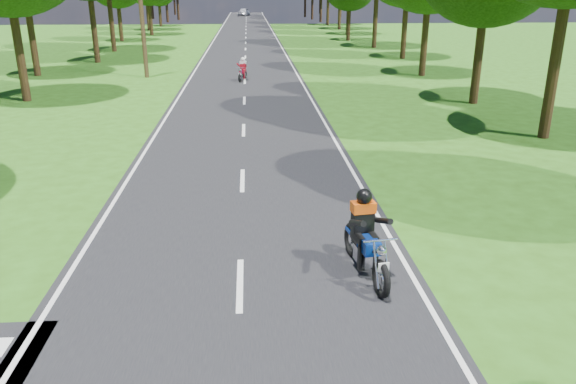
{
  "coord_description": "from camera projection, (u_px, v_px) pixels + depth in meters",
  "views": [
    {
      "loc": [
        0.26,
        -7.27,
        5.25
      ],
      "look_at": [
        1.04,
        4.0,
        1.1
      ],
      "focal_mm": 35.0,
      "sensor_mm": 36.0,
      "label": 1
    }
  ],
  "objects": [
    {
      "name": "ground",
      "position": [
        238.0,
        350.0,
        8.6
      ],
      "size": [
        160.0,
        160.0,
        0.0
      ],
      "primitive_type": "plane",
      "color": "#284F12",
      "rests_on": "ground"
    },
    {
      "name": "main_road",
      "position": [
        246.0,
        43.0,
        55.42
      ],
      "size": [
        7.0,
        140.0,
        0.02
      ],
      "primitive_type": "cube",
      "color": "black",
      "rests_on": "ground"
    },
    {
      "name": "road_markings",
      "position": [
        244.0,
        45.0,
        53.66
      ],
      "size": [
        7.4,
        140.0,
        0.01
      ],
      "color": "silver",
      "rests_on": "main_road"
    },
    {
      "name": "telegraph_pole",
      "position": [
        141.0,
        8.0,
        33.03
      ],
      "size": [
        1.2,
        0.26,
        8.0
      ],
      "color": "#382616",
      "rests_on": "ground"
    },
    {
      "name": "rider_near_blue",
      "position": [
        366.0,
        234.0,
        10.56
      ],
      "size": [
        0.95,
        2.09,
        1.68
      ],
      "primitive_type": null,
      "rotation": [
        0.0,
        0.0,
        0.14
      ],
      "color": "navy",
      "rests_on": "main_road"
    },
    {
      "name": "rider_far_red",
      "position": [
        242.0,
        69.0,
        32.9
      ],
      "size": [
        0.87,
        1.69,
        1.34
      ],
      "primitive_type": null,
      "rotation": [
        0.0,
        0.0,
        -0.22
      ],
      "color": "#B60E2B",
      "rests_on": "main_road"
    },
    {
      "name": "distant_car",
      "position": [
        244.0,
        12.0,
        106.17
      ],
      "size": [
        2.62,
        4.46,
        1.42
      ],
      "primitive_type": "imported",
      "rotation": [
        0.0,
        0.0,
        -0.24
      ],
      "color": "silver",
      "rests_on": "main_road"
    }
  ]
}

